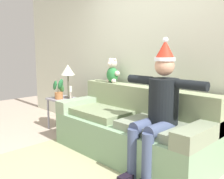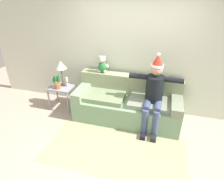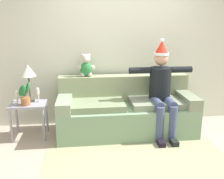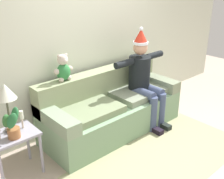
{
  "view_description": "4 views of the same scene",
  "coord_description": "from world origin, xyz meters",
  "px_view_note": "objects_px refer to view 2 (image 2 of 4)",
  "views": [
    {
      "loc": [
        2.13,
        -1.39,
        1.41
      ],
      "look_at": [
        -0.27,
        0.93,
        0.88
      ],
      "focal_mm": 40.01,
      "sensor_mm": 36.0,
      "label": 1
    },
    {
      "loc": [
        0.64,
        -2.46,
        2.57
      ],
      "look_at": [
        -0.3,
        0.89,
        0.73
      ],
      "focal_mm": 30.92,
      "sensor_mm": 36.0,
      "label": 2
    },
    {
      "loc": [
        -0.69,
        -2.84,
        1.8
      ],
      "look_at": [
        -0.26,
        0.85,
        0.79
      ],
      "focal_mm": 40.16,
      "sensor_mm": 36.0,
      "label": 3
    },
    {
      "loc": [
        -2.53,
        -1.81,
        2.28
      ],
      "look_at": [
        -0.19,
        0.8,
        0.8
      ],
      "focal_mm": 44.41,
      "sensor_mm": 36.0,
      "label": 4
    }
  ],
  "objects_px": {
    "table_lamp": "(61,66)",
    "candle_short": "(67,81)",
    "side_table": "(61,90)",
    "candle_tall": "(53,81)",
    "person_seated": "(154,93)",
    "teddy_bear": "(102,65)",
    "potted_plant": "(57,82)",
    "couch": "(127,103)"
  },
  "relations": [
    {
      "from": "side_table",
      "to": "table_lamp",
      "type": "xyz_separation_m",
      "value": [
        0.02,
        0.08,
        0.57
      ]
    },
    {
      "from": "potted_plant",
      "to": "candle_short",
      "type": "bearing_deg",
      "value": 36.54
    },
    {
      "from": "candle_tall",
      "to": "side_table",
      "type": "bearing_deg",
      "value": 7.46
    },
    {
      "from": "teddy_bear",
      "to": "candle_tall",
      "type": "relative_size",
      "value": 1.8
    },
    {
      "from": "couch",
      "to": "potted_plant",
      "type": "bearing_deg",
      "value": -175.6
    },
    {
      "from": "potted_plant",
      "to": "couch",
      "type": "bearing_deg",
      "value": 4.4
    },
    {
      "from": "person_seated",
      "to": "potted_plant",
      "type": "xyz_separation_m",
      "value": [
        -2.11,
        0.05,
        -0.06
      ]
    },
    {
      "from": "couch",
      "to": "side_table",
      "type": "xyz_separation_m",
      "value": [
        -1.56,
        -0.04,
        0.11
      ]
    },
    {
      "from": "table_lamp",
      "to": "candle_short",
      "type": "xyz_separation_m",
      "value": [
        0.13,
        -0.04,
        -0.32
      ]
    },
    {
      "from": "candle_tall",
      "to": "candle_short",
      "type": "bearing_deg",
      "value": 11.11
    },
    {
      "from": "teddy_bear",
      "to": "side_table",
      "type": "height_order",
      "value": "teddy_bear"
    },
    {
      "from": "person_seated",
      "to": "potted_plant",
      "type": "height_order",
      "value": "person_seated"
    },
    {
      "from": "potted_plant",
      "to": "candle_short",
      "type": "relative_size",
      "value": 1.59
    },
    {
      "from": "couch",
      "to": "candle_short",
      "type": "distance_m",
      "value": 1.45
    },
    {
      "from": "table_lamp",
      "to": "person_seated",
      "type": "bearing_deg",
      "value": -5.94
    },
    {
      "from": "person_seated",
      "to": "candle_short",
      "type": "xyz_separation_m",
      "value": [
        -1.94,
        0.17,
        -0.08
      ]
    },
    {
      "from": "table_lamp",
      "to": "candle_tall",
      "type": "relative_size",
      "value": 2.79
    },
    {
      "from": "person_seated",
      "to": "table_lamp",
      "type": "xyz_separation_m",
      "value": [
        -2.07,
        0.22,
        0.24
      ]
    },
    {
      "from": "couch",
      "to": "teddy_bear",
      "type": "xyz_separation_m",
      "value": [
        -0.64,
        0.26,
        0.72
      ]
    },
    {
      "from": "teddy_bear",
      "to": "potted_plant",
      "type": "bearing_deg",
      "value": -157.98
    },
    {
      "from": "table_lamp",
      "to": "potted_plant",
      "type": "height_order",
      "value": "table_lamp"
    },
    {
      "from": "teddy_bear",
      "to": "candle_short",
      "type": "height_order",
      "value": "teddy_bear"
    },
    {
      "from": "side_table",
      "to": "potted_plant",
      "type": "relative_size",
      "value": 1.56
    },
    {
      "from": "person_seated",
      "to": "table_lamp",
      "type": "height_order",
      "value": "person_seated"
    },
    {
      "from": "side_table",
      "to": "candle_short",
      "type": "xyz_separation_m",
      "value": [
        0.15,
        0.04,
        0.24
      ]
    },
    {
      "from": "table_lamp",
      "to": "teddy_bear",
      "type": "bearing_deg",
      "value": 13.18
    },
    {
      "from": "couch",
      "to": "potted_plant",
      "type": "relative_size",
      "value": 6.08
    },
    {
      "from": "person_seated",
      "to": "candle_short",
      "type": "bearing_deg",
      "value": 174.94
    },
    {
      "from": "candle_short",
      "to": "side_table",
      "type": "bearing_deg",
      "value": -165.33
    },
    {
      "from": "person_seated",
      "to": "candle_short",
      "type": "height_order",
      "value": "person_seated"
    },
    {
      "from": "side_table",
      "to": "candle_tall",
      "type": "bearing_deg",
      "value": -172.54
    },
    {
      "from": "side_table",
      "to": "table_lamp",
      "type": "height_order",
      "value": "table_lamp"
    },
    {
      "from": "table_lamp",
      "to": "candle_short",
      "type": "bearing_deg",
      "value": -18.54
    },
    {
      "from": "teddy_bear",
      "to": "candle_tall",
      "type": "distance_m",
      "value": 1.18
    },
    {
      "from": "potted_plant",
      "to": "candle_tall",
      "type": "height_order",
      "value": "potted_plant"
    },
    {
      "from": "person_seated",
      "to": "teddy_bear",
      "type": "xyz_separation_m",
      "value": [
        -1.18,
        0.43,
        0.29
      ]
    },
    {
      "from": "table_lamp",
      "to": "potted_plant",
      "type": "xyz_separation_m",
      "value": [
        -0.04,
        -0.17,
        -0.31
      ]
    },
    {
      "from": "couch",
      "to": "teddy_bear",
      "type": "relative_size",
      "value": 5.79
    },
    {
      "from": "side_table",
      "to": "person_seated",
      "type": "bearing_deg",
      "value": -3.61
    },
    {
      "from": "teddy_bear",
      "to": "candle_tall",
      "type": "bearing_deg",
      "value": -163.71
    },
    {
      "from": "teddy_bear",
      "to": "table_lamp",
      "type": "height_order",
      "value": "teddy_bear"
    },
    {
      "from": "couch",
      "to": "person_seated",
      "type": "distance_m",
      "value": 0.71
    }
  ]
}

